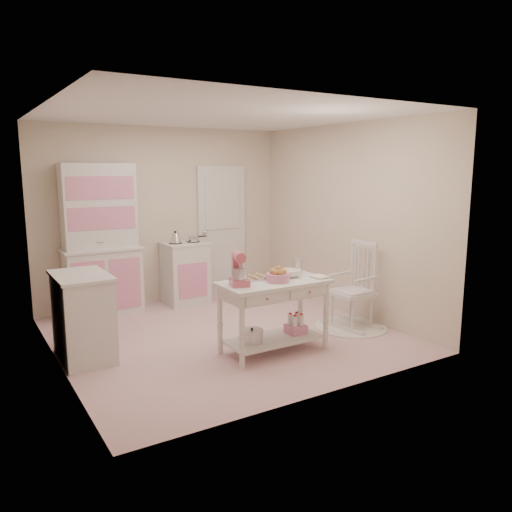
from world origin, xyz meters
The scene contains 14 objects.
room_shell centered at (0.00, 0.00, 1.65)m, with size 3.84×3.84×2.62m.
door centered at (0.95, 1.87, 1.02)m, with size 0.82×0.05×2.04m, color white.
hutch centered at (-1.01, 1.66, 1.04)m, with size 1.06×0.50×2.08m, color white.
stove centered at (0.19, 1.61, 0.46)m, with size 0.62×0.57×0.92m, color white.
base_cabinet centered at (-1.63, 0.10, 0.46)m, with size 0.54×0.84×0.92m, color white.
lace_rug centered at (1.52, -0.58, 0.01)m, with size 0.92×0.92×0.01m, color white.
rocking_chair centered at (1.52, -0.58, 0.55)m, with size 0.48×0.72×1.10m, color white.
work_table centered at (0.20, -0.78, 0.40)m, with size 1.20×0.60×0.80m, color white.
stand_mixer centered at (-0.22, -0.76, 0.97)m, with size 0.20×0.28×0.34m, color #CA556D.
cookie_tray centered at (0.05, -0.60, 0.81)m, with size 0.34×0.24×0.02m, color silver.
bread_basket centered at (0.22, -0.83, 0.85)m, with size 0.25×0.25×0.09m, color pink.
mixing_bowl centered at (0.46, -0.70, 0.84)m, with size 0.26×0.26×0.08m, color white.
metal_pitcher centered at (0.64, -0.62, 0.89)m, with size 0.10×0.10×0.17m, color silver.
recipe_book centered at (0.65, -0.90, 0.81)m, with size 0.15×0.21×0.02m, color white.
Camera 1 is at (-2.72, -5.17, 2.01)m, focal length 35.00 mm.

